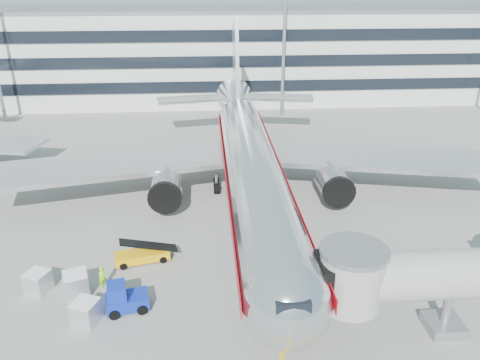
{
  "coord_description": "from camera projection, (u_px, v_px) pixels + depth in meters",
  "views": [
    {
      "loc": [
        -4.01,
        -30.34,
        20.48
      ],
      "look_at": [
        -1.23,
        7.41,
        4.0
      ],
      "focal_mm": 35.0,
      "sensor_mm": 36.0,
      "label": 1
    }
  ],
  "objects": [
    {
      "name": "cargo_container_right",
      "position": [
        38.0,
        282.0,
        32.87
      ],
      "size": [
        1.92,
        1.92,
        1.56
      ],
      "color": "silver",
      "rests_on": "ground"
    },
    {
      "name": "baggage_tug",
      "position": [
        124.0,
        299.0,
        30.95
      ],
      "size": [
        3.05,
        2.27,
        2.08
      ],
      "color": "#0D2599",
      "rests_on": "ground"
    },
    {
      "name": "jet_bridge",
      "position": [
        480.0,
        277.0,
        28.15
      ],
      "size": [
        17.8,
        4.5,
        7.0
      ],
      "color": "silver",
      "rests_on": "ground"
    },
    {
      "name": "main_jet",
      "position": [
        249.0,
        160.0,
        45.22
      ],
      "size": [
        50.95,
        48.7,
        16.06
      ],
      "color": "silver",
      "rests_on": "ground"
    },
    {
      "name": "ramp_worker",
      "position": [
        103.0,
        277.0,
        33.22
      ],
      "size": [
        0.75,
        0.71,
        1.72
      ],
      "primitive_type": "imported",
      "rotation": [
        0.0,
        0.0,
        0.66
      ],
      "color": "#99FA1A",
      "rests_on": "ground"
    },
    {
      "name": "cargo_container_front",
      "position": [
        86.0,
        312.0,
        29.9
      ],
      "size": [
        1.94,
        1.94,
        1.59
      ],
      "color": "silver",
      "rests_on": "ground"
    },
    {
      "name": "ground",
      "position": [
        263.0,
        265.0,
        36.19
      ],
      "size": [
        180.0,
        180.0,
        0.0
      ],
      "primitive_type": "plane",
      "color": "gray",
      "rests_on": "ground"
    },
    {
      "name": "light_mast_centre",
      "position": [
        285.0,
        18.0,
        69.2
      ],
      "size": [
        2.4,
        1.2,
        25.45
      ],
      "color": "gray",
      "rests_on": "ground"
    },
    {
      "name": "cargo_container_left",
      "position": [
        76.0,
        284.0,
        32.51
      ],
      "size": [
        2.04,
        2.04,
        1.71
      ],
      "color": "silver",
      "rests_on": "ground"
    },
    {
      "name": "belt_loader",
      "position": [
        142.0,
        255.0,
        36.42
      ],
      "size": [
        4.48,
        2.41,
        2.09
      ],
      "color": "#E9A609",
      "rests_on": "ground"
    },
    {
      "name": "terminal",
      "position": [
        227.0,
        52.0,
        86.06
      ],
      "size": [
        150.0,
        24.25,
        15.6
      ],
      "color": "silver",
      "rests_on": "ground"
    },
    {
      "name": "lead_in_line",
      "position": [
        251.0,
        207.0,
        45.33
      ],
      "size": [
        0.25,
        70.0,
        0.01
      ],
      "primitive_type": "cube",
      "color": "yellow",
      "rests_on": "ground"
    }
  ]
}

